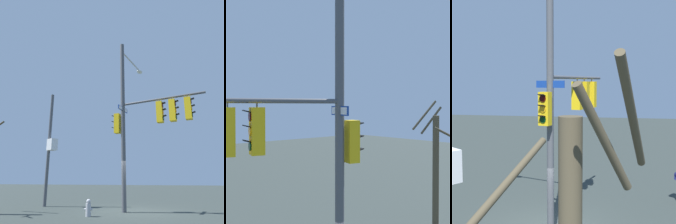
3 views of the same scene
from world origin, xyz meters
The scene contains 2 objects.
main_signal_pole_assembly centered at (-0.50, 0.43, 5.06)m, with size 4.84×4.47×9.43m.
bare_tree_behind_pole centered at (7.83, 2.18, 2.77)m, with size 1.91×1.94×5.72m.
Camera 2 is at (-5.20, -6.15, 5.47)m, focal length 53.80 mm.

